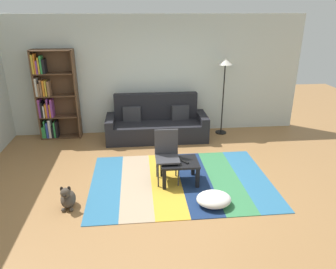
# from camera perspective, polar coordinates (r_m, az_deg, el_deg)

# --- Properties ---
(ground_plane) EXTENTS (14.00, 14.00, 0.00)m
(ground_plane) POSITION_cam_1_polar(r_m,az_deg,el_deg) (5.62, -0.12, -8.38)
(ground_plane) COLOR #9E7042
(back_wall) EXTENTS (6.80, 0.10, 2.70)m
(back_wall) POSITION_cam_1_polar(r_m,az_deg,el_deg) (7.55, -2.07, 10.49)
(back_wall) COLOR silver
(back_wall) RESTS_ON ground_plane
(rug) EXTENTS (3.09, 2.19, 0.01)m
(rug) POSITION_cam_1_polar(r_m,az_deg,el_deg) (5.62, 2.29, -8.33)
(rug) COLOR teal
(rug) RESTS_ON ground_plane
(couch) EXTENTS (2.26, 0.80, 1.00)m
(couch) POSITION_cam_1_polar(r_m,az_deg,el_deg) (7.31, -2.03, 1.85)
(couch) COLOR black
(couch) RESTS_ON ground_plane
(bookshelf) EXTENTS (0.90, 0.28, 2.00)m
(bookshelf) POSITION_cam_1_polar(r_m,az_deg,el_deg) (7.63, -20.03, 6.15)
(bookshelf) COLOR brown
(bookshelf) RESTS_ON ground_plane
(coffee_table) EXTENTS (0.64, 0.52, 0.39)m
(coffee_table) POSITION_cam_1_polar(r_m,az_deg,el_deg) (5.46, 2.04, -5.50)
(coffee_table) COLOR black
(coffee_table) RESTS_ON rug
(pouf) EXTENTS (0.53, 0.45, 0.20)m
(pouf) POSITION_cam_1_polar(r_m,az_deg,el_deg) (5.00, 8.18, -11.34)
(pouf) COLOR white
(pouf) RESTS_ON rug
(dog) EXTENTS (0.22, 0.35, 0.40)m
(dog) POSITION_cam_1_polar(r_m,az_deg,el_deg) (5.11, -17.44, -10.76)
(dog) COLOR #473D33
(dog) RESTS_ON ground_plane
(standing_lamp) EXTENTS (0.32, 0.32, 1.77)m
(standing_lamp) POSITION_cam_1_polar(r_m,az_deg,el_deg) (7.43, 10.09, 11.01)
(standing_lamp) COLOR black
(standing_lamp) RESTS_ON ground_plane
(tv_remote) EXTENTS (0.12, 0.15, 0.02)m
(tv_remote) POSITION_cam_1_polar(r_m,az_deg,el_deg) (5.39, 3.06, -4.91)
(tv_remote) COLOR black
(tv_remote) RESTS_ON coffee_table
(folding_chair) EXTENTS (0.40, 0.40, 0.90)m
(folding_chair) POSITION_cam_1_polar(r_m,az_deg,el_deg) (5.45, -0.21, -3.05)
(folding_chair) COLOR #38383D
(folding_chair) RESTS_ON ground_plane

